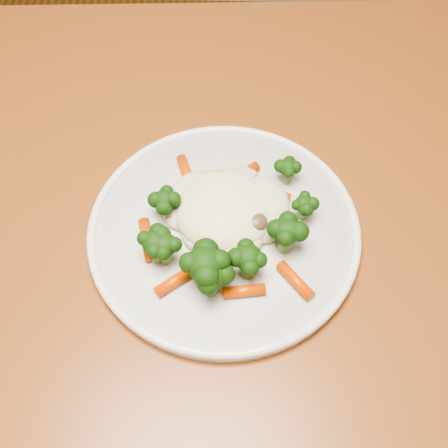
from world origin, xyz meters
The scene contains 3 objects.
dining_table centered at (-0.27, 0.02, 0.65)m, with size 1.24×0.86×0.75m.
plate centered at (-0.16, 0.02, 0.76)m, with size 0.29×0.29×0.01m, color white.
meal centered at (-0.16, 0.00, 0.78)m, with size 0.19×0.19×0.05m.
Camera 1 is at (-0.15, -0.31, 1.27)m, focal length 45.00 mm.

